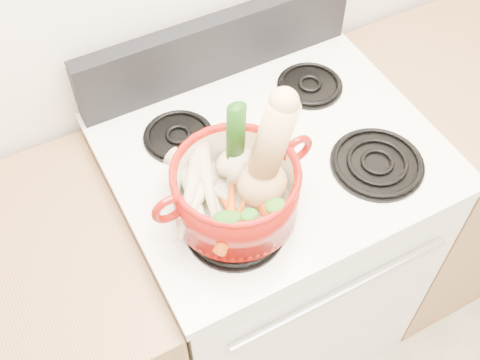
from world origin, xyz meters
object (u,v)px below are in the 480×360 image
stove_body (267,251)px  squash (264,157)px  leek (235,147)px  dutch_oven (236,191)px

stove_body → squash: (-0.11, -0.14, 0.67)m
squash → leek: 0.06m
stove_body → dutch_oven: size_ratio=3.39×
dutch_oven → leek: bearing=59.9°
dutch_oven → stove_body: bearing=33.8°
stove_body → dutch_oven: bearing=-143.7°
leek → stove_body: bearing=29.6°
stove_body → leek: 0.69m
stove_body → dutch_oven: 0.61m
squash → leek: squash is taller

